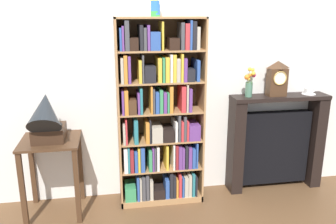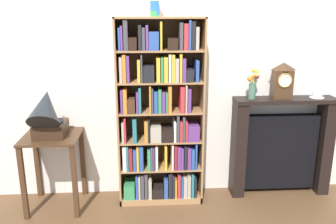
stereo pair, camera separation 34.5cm
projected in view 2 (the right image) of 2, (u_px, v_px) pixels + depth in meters
ground_plane at (161, 204)px, 3.59m from camera, size 7.77×6.40×0.02m
wall_back at (170, 70)px, 3.55m from camera, size 4.77×0.08×2.64m
bookshelf at (160, 119)px, 3.46m from camera, size 0.83×0.33×1.84m
cup_stack at (155, 2)px, 3.14m from camera, size 0.09×0.09×0.25m
side_table_left at (53, 154)px, 3.40m from camera, size 0.53×0.51×0.74m
gramophone at (47, 114)px, 3.21m from camera, size 0.29×0.48×0.53m
fireplace_mantel at (281, 147)px, 3.70m from camera, size 1.03×0.24×1.04m
mantel_clock at (282, 81)px, 3.48m from camera, size 0.19×0.13×0.36m
flower_vase at (253, 85)px, 3.47m from camera, size 0.13×0.15×0.29m
teacup_with_saucer at (317, 95)px, 3.55m from camera, size 0.14×0.14×0.06m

